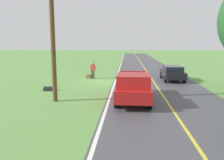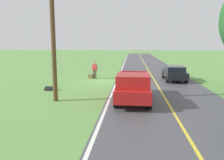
{
  "view_description": "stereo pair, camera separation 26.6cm",
  "coord_description": "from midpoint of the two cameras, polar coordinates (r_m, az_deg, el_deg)",
  "views": [
    {
      "loc": [
        -2.45,
        20.79,
        3.57
      ],
      "look_at": [
        -1.53,
        7.39,
        1.38
      ],
      "focal_mm": 36.2,
      "sensor_mm": 36.0,
      "label": 1
    },
    {
      "loc": [
        -2.72,
        20.77,
        3.57
      ],
      "look_at": [
        -1.53,
        7.39,
        1.38
      ],
      "focal_mm": 36.2,
      "sensor_mm": 36.0,
      "label": 2
    }
  ],
  "objects": [
    {
      "name": "sedan_near_oncoming",
      "position": [
        22.72,
        15.8,
        1.8
      ],
      "size": [
        1.96,
        4.42,
        1.41
      ],
      "color": "black",
      "rests_on": "ground"
    },
    {
      "name": "drainage_culvert",
      "position": [
        18.0,
        -14.8,
        -2.49
      ],
      "size": [
        0.8,
        0.6,
        0.6
      ],
      "primitive_type": "cylinder",
      "rotation": [
        0.0,
        1.57,
        0.0
      ],
      "color": "black",
      "rests_on": "ground"
    },
    {
      "name": "road_surface",
      "position": [
        21.22,
        11.33,
        -0.6
      ],
      "size": [
        7.59,
        120.0,
        0.0
      ],
      "primitive_type": "cube",
      "color": "#47474C",
      "rests_on": "ground"
    },
    {
      "name": "lane_edge_line",
      "position": [
        21.13,
        1.54,
        -0.45
      ],
      "size": [
        0.16,
        117.6,
        0.0
      ],
      "primitive_type": "cube",
      "color": "silver",
      "rests_on": "ground"
    },
    {
      "name": "utility_pole_roadside",
      "position": [
        14.2,
        -14.19,
        12.18
      ],
      "size": [
        0.28,
        0.28,
        8.72
      ],
      "primitive_type": "cylinder",
      "color": "brown",
      "rests_on": "ground"
    },
    {
      "name": "pickup_truck_passing",
      "position": [
        13.9,
        5.93,
        -1.58
      ],
      "size": [
        2.18,
        5.44,
        1.82
      ],
      "color": "#B21919",
      "rests_on": "ground"
    },
    {
      "name": "lane_centre_line",
      "position": [
        21.22,
        11.33,
        -0.59
      ],
      "size": [
        0.14,
        117.6,
        0.0
      ],
      "primitive_type": "cube",
      "color": "gold",
      "rests_on": "ground"
    },
    {
      "name": "suitcase_carried",
      "position": [
        23.26,
        -5.09,
        0.91
      ],
      "size": [
        0.48,
        0.24,
        0.41
      ],
      "primitive_type": "cube",
      "rotation": [
        0.0,
        0.0,
        1.48
      ],
      "color": "brown",
      "rests_on": "ground"
    },
    {
      "name": "ground_plane",
      "position": [
        21.25,
        -1.97,
        -0.42
      ],
      "size": [
        200.0,
        200.0,
        0.0
      ],
      "primitive_type": "plane",
      "color": "#609347"
    },
    {
      "name": "hitchhiker_walking",
      "position": [
        23.13,
        -4.06,
        2.81
      ],
      "size": [
        0.62,
        0.53,
        1.75
      ],
      "color": "#4C473D",
      "rests_on": "ground"
    }
  ]
}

